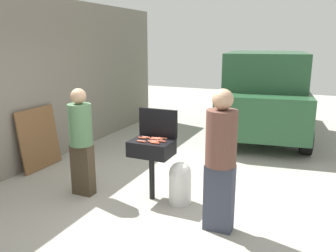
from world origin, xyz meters
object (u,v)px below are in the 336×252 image
(hot_dog_9, at_px, (155,143))
(hot_dog_4, at_px, (142,141))
(bbq_grill, at_px, (152,150))
(hot_dog_10, at_px, (161,141))
(hot_dog_3, at_px, (142,138))
(hot_dog_8, at_px, (152,142))
(hot_dog_7, at_px, (163,138))
(propane_tank, at_px, (180,182))
(person_left, at_px, (81,138))
(leaning_board, at_px, (39,138))
(hot_dog_1, at_px, (146,137))
(hot_dog_2, at_px, (156,138))
(parked_minivan, at_px, (264,93))
(person_right, at_px, (221,156))
(hot_dog_5, at_px, (155,141))
(hot_dog_6, at_px, (159,139))
(hot_dog_0, at_px, (154,139))

(hot_dog_9, bearing_deg, hot_dog_4, 179.74)
(bbq_grill, height_order, hot_dog_10, hot_dog_10)
(hot_dog_10, bearing_deg, hot_dog_3, 171.76)
(hot_dog_3, relative_size, hot_dog_8, 1.00)
(hot_dog_7, bearing_deg, propane_tank, -17.19)
(propane_tank, distance_m, person_left, 1.59)
(hot_dog_7, distance_m, leaning_board, 2.59)
(leaning_board, bearing_deg, bbq_grill, -8.00)
(hot_dog_4, bearing_deg, hot_dog_1, 99.15)
(hot_dog_7, bearing_deg, hot_dog_3, -159.79)
(hot_dog_8, relative_size, propane_tank, 0.21)
(hot_dog_2, distance_m, leaning_board, 2.50)
(hot_dog_4, height_order, hot_dog_9, same)
(hot_dog_8, distance_m, propane_tank, 0.71)
(hot_dog_2, distance_m, hot_dog_4, 0.26)
(person_left, relative_size, parked_minivan, 0.35)
(hot_dog_3, bearing_deg, person_right, -20.00)
(hot_dog_8, relative_size, person_right, 0.07)
(hot_dog_8, height_order, person_right, person_right)
(hot_dog_5, bearing_deg, hot_dog_9, -60.85)
(bbq_grill, height_order, hot_dog_2, hot_dog_2)
(hot_dog_6, bearing_deg, hot_dog_0, -155.87)
(hot_dog_3, height_order, hot_dog_10, same)
(hot_dog_4, distance_m, hot_dog_9, 0.21)
(hot_dog_1, distance_m, hot_dog_9, 0.32)
(hot_dog_0, xyz_separation_m, person_left, (-1.05, -0.30, -0.03))
(leaning_board, bearing_deg, hot_dog_9, -10.50)
(hot_dog_5, xyz_separation_m, hot_dog_7, (0.04, 0.18, 0.00))
(hot_dog_0, distance_m, hot_dog_9, 0.20)
(hot_dog_0, distance_m, leaning_board, 2.51)
(hot_dog_3, relative_size, person_right, 0.07)
(bbq_grill, distance_m, hot_dog_5, 0.18)
(hot_dog_5, height_order, leaning_board, leaning_board)
(parked_minivan, bearing_deg, hot_dog_2, 71.08)
(hot_dog_3, relative_size, hot_dog_7, 1.00)
(hot_dog_5, height_order, person_left, person_left)
(hot_dog_3, height_order, person_left, person_left)
(hot_dog_5, relative_size, hot_dog_9, 1.00)
(hot_dog_6, bearing_deg, person_left, -163.36)
(propane_tank, relative_size, leaning_board, 0.55)
(hot_dog_0, relative_size, person_left, 0.08)
(bbq_grill, bearing_deg, propane_tank, 4.37)
(hot_dog_9, bearing_deg, parked_minivan, 80.57)
(hot_dog_10, bearing_deg, leaning_board, 172.08)
(hot_dog_10, distance_m, person_left, 1.22)
(hot_dog_3, relative_size, hot_dog_9, 1.00)
(hot_dog_2, relative_size, hot_dog_3, 1.00)
(hot_dog_6, height_order, person_left, person_left)
(bbq_grill, xyz_separation_m, hot_dog_6, (0.08, 0.07, 0.15))
(hot_dog_0, bearing_deg, person_left, -163.83)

